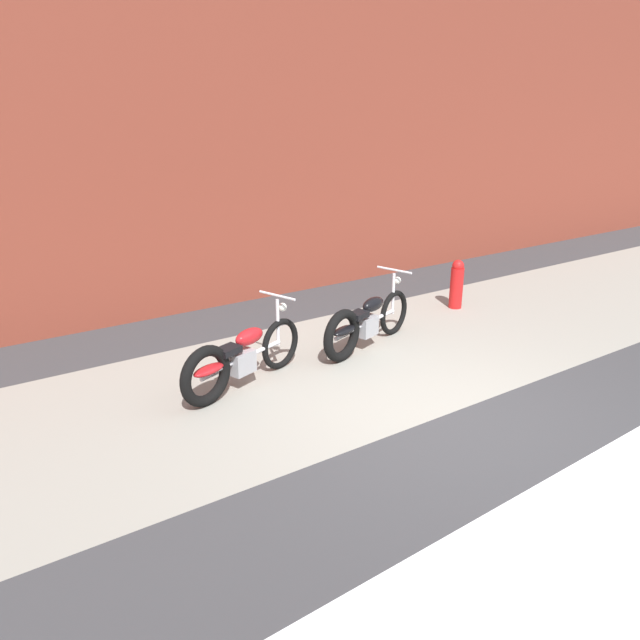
# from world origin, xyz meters

# --- Properties ---
(ground_plane) EXTENTS (80.00, 80.00, 0.00)m
(ground_plane) POSITION_xyz_m (0.00, 0.00, 0.00)
(ground_plane) COLOR #38383A
(sidewalk_slab) EXTENTS (36.00, 3.50, 0.01)m
(sidewalk_slab) POSITION_xyz_m (0.00, 1.75, 0.00)
(sidewalk_slab) COLOR gray
(sidewalk_slab) RESTS_ON ground
(brick_building_wall) EXTENTS (36.00, 0.50, 6.26)m
(brick_building_wall) POSITION_xyz_m (0.00, 5.20, 3.13)
(brick_building_wall) COLOR brown
(brick_building_wall) RESTS_ON ground
(motorcycle_red) EXTENTS (1.93, 0.88, 1.03)m
(motorcycle_red) POSITION_xyz_m (-1.59, 1.87, 0.40)
(motorcycle_red) COLOR black
(motorcycle_red) RESTS_ON ground
(motorcycle_black) EXTENTS (1.94, 0.84, 1.03)m
(motorcycle_black) POSITION_xyz_m (0.44, 2.03, 0.40)
(motorcycle_black) COLOR black
(motorcycle_black) RESTS_ON ground
(fire_hydrant) EXTENTS (0.22, 0.22, 0.84)m
(fire_hydrant) POSITION_xyz_m (2.91, 2.64, 0.42)
(fire_hydrant) COLOR red
(fire_hydrant) RESTS_ON ground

